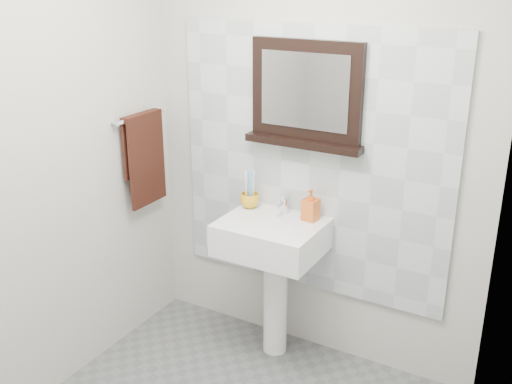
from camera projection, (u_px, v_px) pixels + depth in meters
back_wall at (312, 146)px, 3.27m from camera, size 2.00×0.01×2.50m
left_wall at (23, 172)px, 2.84m from camera, size 0.01×2.20×2.50m
right_wall at (452, 271)px, 1.91m from camera, size 0.01×2.20×2.50m
splashback at (310, 164)px, 3.30m from camera, size 1.60×0.02×1.50m
pedestal_sink at (272, 251)px, 3.35m from camera, size 0.55×0.44×0.96m
toothbrush_cup at (250, 200)px, 3.46m from camera, size 0.14×0.14×0.09m
toothbrushes at (250, 187)px, 3.43m from camera, size 0.05×0.04×0.21m
soap_dispenser at (311, 205)px, 3.27m from camera, size 0.09×0.09×0.18m
framed_mirror at (306, 97)px, 3.16m from camera, size 0.67×0.11×0.57m
towel_bar at (141, 117)px, 3.44m from camera, size 0.07×0.40×0.03m
hand_towel at (144, 152)px, 3.51m from camera, size 0.06×0.30×0.55m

